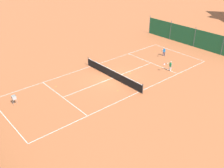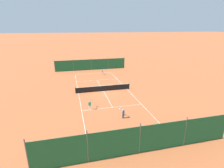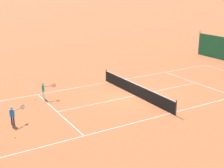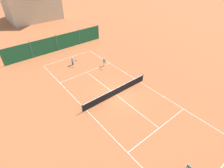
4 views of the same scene
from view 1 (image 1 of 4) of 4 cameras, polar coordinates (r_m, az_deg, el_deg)
The scene contains 15 objects.
ground_plane at distance 29.14m, azimuth 0.12°, elevation 1.32°, with size 600.00×600.00×0.00m, color #B25B33.
court_line_markings at distance 29.14m, azimuth 0.12°, elevation 1.32°, with size 8.25×23.85×0.01m.
tennis_net at distance 28.92m, azimuth 0.12°, elevation 2.20°, with size 9.18×0.08×1.06m.
windscreen_fence_far at distance 39.79m, azimuth 17.52°, elevation 9.56°, with size 17.28×0.08×2.90m.
player_far_service at distance 31.20m, azimuth 12.55°, elevation 3.97°, with size 0.58×0.99×1.24m.
player_near_service at distance 35.48m, azimuth 11.26°, elevation 7.03°, with size 0.49×0.99×1.16m.
tennis_ball_by_net_left at distance 26.59m, azimuth 1.29°, elevation -1.44°, with size 0.07×0.07×0.07m, color #CCE033.
tennis_ball_alley_left at distance 31.00m, azimuth 14.68°, elevation 2.14°, with size 0.07×0.07×0.07m, color #CCE033.
tennis_ball_by_net_right at distance 30.18m, azimuth 3.94°, elevation 2.32°, with size 0.07×0.07×0.07m, color #CCE033.
tennis_ball_mid_court at distance 31.65m, azimuth -1.05°, elevation 3.67°, with size 0.07×0.07×0.07m, color #CCE033.
tennis_ball_near_corner at distance 27.99m, azimuth -12.12°, elevation -0.50°, with size 0.07×0.07×0.07m, color #CCE033.
tennis_ball_far_corner at distance 31.97m, azimuth 13.20°, elevation 3.14°, with size 0.07×0.07×0.07m, color #CCE033.
tennis_ball_alley_right at distance 32.11m, azimuth 10.49°, elevation 3.55°, with size 0.07×0.07×0.07m, color #CCE033.
tennis_ball_service_box at distance 37.05m, azimuth 9.34°, elevation 7.06°, with size 0.07×0.07×0.07m, color #CCE033.
ball_hopper at distance 25.78m, azimuth -20.60°, elevation -2.86°, with size 0.36×0.36×0.89m.
Camera 1 is at (19.66, -16.98, 13.21)m, focal length 42.00 mm.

